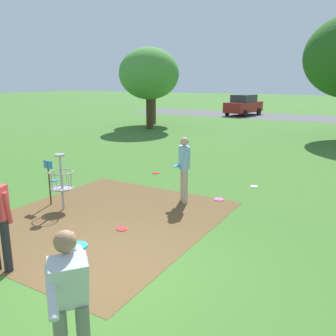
% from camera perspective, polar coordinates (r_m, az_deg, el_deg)
% --- Properties ---
extents(ground_plane, '(160.00, 160.00, 0.00)m').
position_cam_1_polar(ground_plane, '(6.19, -9.05, -16.33)').
color(ground_plane, '#3D6B28').
extents(dirt_tee_pad, '(4.71, 5.40, 0.01)m').
position_cam_1_polar(dirt_tee_pad, '(8.35, -10.24, -8.09)').
color(dirt_tee_pad, brown).
rests_on(dirt_tee_pad, ground).
extents(disc_golf_basket, '(0.98, 0.58, 1.39)m').
position_cam_1_polar(disc_golf_basket, '(9.05, -16.86, -1.76)').
color(disc_golf_basket, '#9E9EA3').
rests_on(disc_golf_basket, ground).
extents(player_waiting_left, '(0.72, 1.02, 1.71)m').
position_cam_1_polar(player_waiting_left, '(3.86, -15.39, -19.77)').
color(player_waiting_left, slate).
rests_on(player_waiting_left, ground).
extents(player_waiting_right, '(0.45, 0.46, 1.71)m').
position_cam_1_polar(player_waiting_right, '(9.12, 2.58, 0.35)').
color(player_waiting_right, tan).
rests_on(player_waiting_right, ground).
extents(frisbee_near_basket, '(0.22, 0.22, 0.02)m').
position_cam_1_polar(frisbee_near_basket, '(10.98, 13.59, -2.87)').
color(frisbee_near_basket, white).
rests_on(frisbee_near_basket, ground).
extents(frisbee_by_tee, '(0.26, 0.26, 0.02)m').
position_cam_1_polar(frisbee_by_tee, '(9.63, 8.10, -4.98)').
color(frisbee_by_tee, '#E53D99').
rests_on(frisbee_by_tee, ground).
extents(frisbee_mid_grass, '(0.24, 0.24, 0.02)m').
position_cam_1_polar(frisbee_mid_grass, '(12.23, -1.96, -0.79)').
color(frisbee_mid_grass, red).
rests_on(frisbee_mid_grass, ground).
extents(frisbee_far_left, '(0.24, 0.24, 0.02)m').
position_cam_1_polar(frisbee_far_left, '(11.87, -17.69, -1.89)').
color(frisbee_far_left, '#1E93DB').
rests_on(frisbee_far_left, ground).
extents(frisbee_far_right, '(0.22, 0.22, 0.02)m').
position_cam_1_polar(frisbee_far_right, '(7.76, -15.63, -10.11)').
color(frisbee_far_right, white).
rests_on(frisbee_far_right, ground).
extents(frisbee_scattered_a, '(0.23, 0.23, 0.02)m').
position_cam_1_polar(frisbee_scattered_a, '(7.77, -7.39, -9.65)').
color(frisbee_scattered_a, red).
rests_on(frisbee_scattered_a, ground).
extents(tree_mid_center, '(3.82, 3.82, 5.14)m').
position_cam_1_polar(tree_mid_center, '(23.48, -3.05, 14.78)').
color(tree_mid_center, '#422D1E').
rests_on(tree_mid_center, ground).
extents(tree_far_left, '(3.44, 3.44, 4.85)m').
position_cam_1_polar(tree_far_left, '(26.13, -2.46, 14.40)').
color(tree_far_left, brown).
rests_on(tree_far_left, ground).
extents(parking_lot_strip, '(36.00, 6.00, 0.01)m').
position_cam_1_polar(parking_lot_strip, '(32.35, 24.29, 7.12)').
color(parking_lot_strip, '#4C4C51').
rests_on(parking_lot_strip, ground).
extents(parked_car_leftmost, '(2.49, 4.44, 1.84)m').
position_cam_1_polar(parked_car_leftmost, '(33.65, 11.97, 9.82)').
color(parked_car_leftmost, maroon).
rests_on(parked_car_leftmost, ground).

